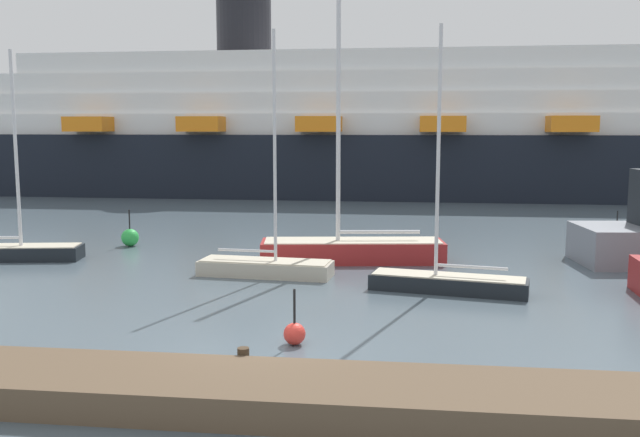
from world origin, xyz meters
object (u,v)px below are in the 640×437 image
at_px(channel_buoy_1, 130,237).
at_px(cruise_ship, 437,132).
at_px(sailboat_2, 10,249).
at_px(channel_buoy_0, 295,333).
at_px(channel_buoy_2, 616,234).
at_px(sailboat_0, 448,279).
at_px(sailboat_4, 266,265).
at_px(sailboat_3, 352,247).

bearing_deg(channel_buoy_1, cruise_ship, 60.70).
distance_m(sailboat_2, cruise_ship, 33.78).
height_order(channel_buoy_0, channel_buoy_2, channel_buoy_2).
distance_m(sailboat_0, sailboat_4, 6.33).
height_order(sailboat_3, sailboat_4, sailboat_3).
height_order(sailboat_2, sailboat_3, sailboat_3).
height_order(channel_buoy_1, channel_buoy_2, channel_buoy_1).
height_order(channel_buoy_0, channel_buoy_1, channel_buoy_1).
bearing_deg(sailboat_0, sailboat_3, -42.35).
bearing_deg(channel_buoy_0, cruise_ship, 82.72).
xyz_separation_m(sailboat_2, sailboat_3, (13.16, 1.27, 0.14)).
distance_m(channel_buoy_1, channel_buoy_2, 21.47).
xyz_separation_m(sailboat_0, sailboat_4, (-6.12, 1.63, -0.01)).
bearing_deg(channel_buoy_0, sailboat_4, 106.53).
relative_size(sailboat_3, channel_buoy_1, 6.53).
height_order(sailboat_3, cruise_ship, cruise_ship).
bearing_deg(sailboat_2, channel_buoy_1, 37.13).
xyz_separation_m(sailboat_3, channel_buoy_1, (-9.79, 2.31, -0.17)).
relative_size(sailboat_0, channel_buoy_1, 5.16).
bearing_deg(channel_buoy_1, channel_buoy_2, 9.86).
relative_size(sailboat_3, channel_buoy_0, 7.69).
height_order(sailboat_4, channel_buoy_1, sailboat_4).
xyz_separation_m(sailboat_2, channel_buoy_0, (12.61, -9.09, -0.14)).
relative_size(channel_buoy_0, channel_buoy_1, 0.85).
relative_size(sailboat_2, channel_buoy_2, 5.65).
bearing_deg(sailboat_3, sailboat_4, 38.37).
bearing_deg(sailboat_0, channel_buoy_0, 67.44).
height_order(sailboat_0, channel_buoy_1, sailboat_0).
distance_m(channel_buoy_0, channel_buoy_1, 15.68).
xyz_separation_m(sailboat_4, cruise_ship, (7.03, 30.24, 4.31)).
height_order(sailboat_3, channel_buoy_0, sailboat_3).
xyz_separation_m(sailboat_2, channel_buoy_1, (3.37, 3.58, -0.03)).
xyz_separation_m(sailboat_3, cruise_ship, (4.26, 27.35, 4.15)).
height_order(sailboat_4, cruise_ship, cruise_ship).
relative_size(sailboat_2, channel_buoy_0, 5.93).
bearing_deg(channel_buoy_2, sailboat_0, -127.38).
bearing_deg(channel_buoy_2, channel_buoy_0, -126.10).
bearing_deg(sailboat_0, sailboat_4, -3.74).
bearing_deg(sailboat_4, channel_buoy_2, 37.23).
relative_size(sailboat_3, sailboat_4, 1.24).
bearing_deg(cruise_ship, sailboat_4, -102.65).
height_order(sailboat_0, cruise_ship, cruise_ship).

